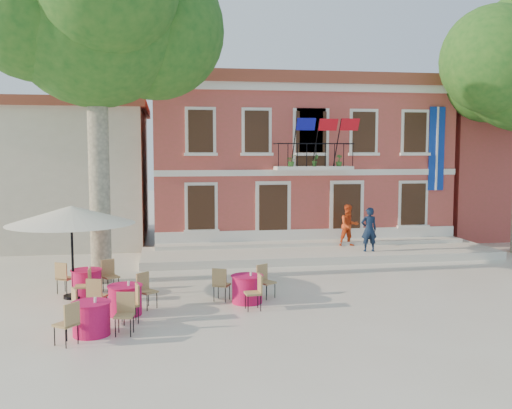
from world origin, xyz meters
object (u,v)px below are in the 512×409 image
at_px(plane_tree_west, 95,16).
at_px(cafe_table_1, 247,287).
at_px(patio_umbrella, 71,215).
at_px(cafe_table_0, 125,298).
at_px(pedestrian_orange, 349,225).
at_px(cafe_table_3, 87,281).
at_px(pedestrian_navy, 369,229).
at_px(cafe_table_2, 91,317).

bearing_deg(plane_tree_west, cafe_table_1, -37.14).
bearing_deg(patio_umbrella, cafe_table_0, -51.30).
height_order(pedestrian_orange, cafe_table_3, pedestrian_orange).
xyz_separation_m(pedestrian_navy, cafe_table_0, (-8.87, -6.30, -0.73)).
distance_m(plane_tree_west, pedestrian_orange, 12.48).
xyz_separation_m(patio_umbrella, pedestrian_orange, (10.09, 5.65, -1.23)).
height_order(pedestrian_orange, cafe_table_1, pedestrian_orange).
distance_m(pedestrian_navy, pedestrian_orange, 1.38).
distance_m(pedestrian_navy, cafe_table_1, 7.99).
bearing_deg(cafe_table_2, cafe_table_1, 29.43).
height_order(pedestrian_navy, cafe_table_3, pedestrian_navy).
bearing_deg(pedestrian_orange, cafe_table_3, -157.03).
height_order(patio_umbrella, cafe_table_2, patio_umbrella).
relative_size(pedestrian_navy, cafe_table_3, 0.92).
distance_m(patio_umbrella, pedestrian_navy, 11.38).
bearing_deg(pedestrian_navy, plane_tree_west, 16.49).
bearing_deg(plane_tree_west, cafe_table_2, -86.41).
distance_m(patio_umbrella, cafe_table_3, 2.00).
distance_m(pedestrian_orange, cafe_table_2, 12.98).
relative_size(pedestrian_navy, cafe_table_2, 0.93).
relative_size(cafe_table_0, cafe_table_1, 0.98).
distance_m(cafe_table_0, cafe_table_3, 2.50).
bearing_deg(cafe_table_1, plane_tree_west, 142.86).
xyz_separation_m(cafe_table_0, cafe_table_3, (-1.24, 2.17, 0.00)).
xyz_separation_m(cafe_table_1, cafe_table_3, (-4.50, 1.51, 0.00)).
relative_size(plane_tree_west, patio_umbrella, 3.16).
distance_m(pedestrian_navy, cafe_table_0, 10.91).
height_order(cafe_table_0, cafe_table_2, same).
xyz_separation_m(cafe_table_0, cafe_table_1, (3.26, 0.66, 0.00)).
bearing_deg(cafe_table_3, cafe_table_1, -18.56).
xyz_separation_m(plane_tree_west, pedestrian_orange, (9.50, 3.75, -7.18)).
distance_m(cafe_table_0, cafe_table_2, 1.68).
relative_size(patio_umbrella, pedestrian_orange, 2.09).
height_order(pedestrian_orange, cafe_table_0, pedestrian_orange).
bearing_deg(patio_umbrella, pedestrian_navy, 22.46).
bearing_deg(patio_umbrella, cafe_table_1, -15.22).
relative_size(pedestrian_orange, cafe_table_3, 0.91).
bearing_deg(cafe_table_1, patio_umbrella, 164.78).
xyz_separation_m(patio_umbrella, cafe_table_3, (0.34, 0.19, -1.96)).
distance_m(plane_tree_west, cafe_table_2, 9.60).
bearing_deg(pedestrian_navy, pedestrian_orange, -71.77).
bearing_deg(pedestrian_orange, cafe_table_2, -141.22).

